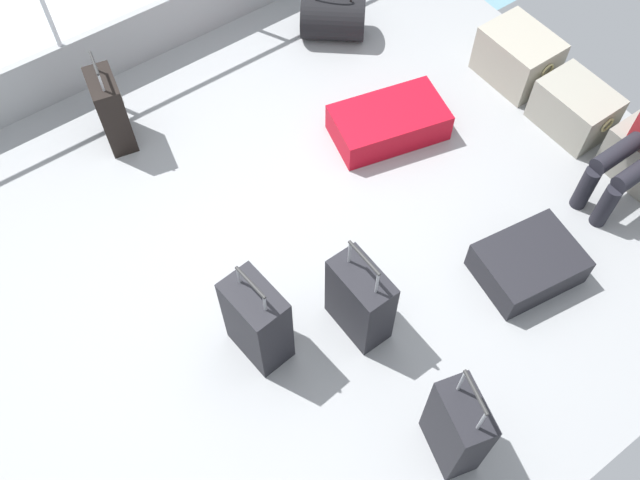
% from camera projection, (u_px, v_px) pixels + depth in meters
% --- Properties ---
extents(ground_plane, '(4.40, 5.20, 0.06)m').
position_uv_depth(ground_plane, '(313.00, 238.00, 4.71)').
color(ground_plane, '#939699').
extents(gunwale_port, '(0.06, 5.20, 0.45)m').
position_uv_depth(gunwale_port, '(151.00, 31.00, 5.44)').
color(gunwale_port, '#939699').
rests_on(gunwale_port, ground_plane).
extents(cargo_crate_0, '(0.59, 0.42, 0.39)m').
position_uv_depth(cargo_crate_0, '(518.00, 57.00, 5.33)').
color(cargo_crate_0, '#9E9989').
rests_on(cargo_crate_0, ground_plane).
extents(cargo_crate_1, '(0.57, 0.39, 0.35)m').
position_uv_depth(cargo_crate_1, '(575.00, 108.00, 5.07)').
color(cargo_crate_1, gray).
rests_on(cargo_crate_1, ground_plane).
extents(suitcase_0, '(0.64, 0.90, 0.23)m').
position_uv_depth(suitcase_0, '(389.00, 122.00, 5.08)').
color(suitcase_0, '#B70C1E').
rests_on(suitcase_0, ground_plane).
extents(suitcase_1, '(0.39, 0.28, 0.87)m').
position_uv_depth(suitcase_1, '(457.00, 428.00, 3.65)').
color(suitcase_1, black).
rests_on(suitcase_1, ground_plane).
extents(suitcase_2, '(0.38, 0.25, 0.75)m').
position_uv_depth(suitcase_2, '(111.00, 111.00, 4.89)').
color(suitcase_2, black).
rests_on(suitcase_2, ground_plane).
extents(suitcase_3, '(0.39, 0.27, 0.79)m').
position_uv_depth(suitcase_3, '(257.00, 321.00, 3.98)').
color(suitcase_3, black).
rests_on(suitcase_3, ground_plane).
extents(suitcase_4, '(0.57, 0.69, 0.23)m').
position_uv_depth(suitcase_4, '(528.00, 264.00, 4.43)').
color(suitcase_4, black).
rests_on(suitcase_4, ground_plane).
extents(suitcase_5, '(0.40, 0.23, 0.79)m').
position_uv_depth(suitcase_5, '(360.00, 300.00, 4.09)').
color(suitcase_5, black).
rests_on(suitcase_5, ground_plane).
extents(duffel_bag, '(0.59, 0.61, 0.50)m').
position_uv_depth(duffel_bag, '(333.00, 18.00, 5.60)').
color(duffel_bag, black).
rests_on(duffel_bag, ground_plane).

